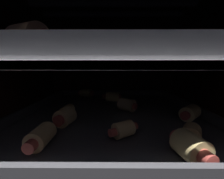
% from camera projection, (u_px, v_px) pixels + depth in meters
% --- Properties ---
extents(ground_plane, '(0.51, 0.50, 0.01)m').
position_uv_depth(ground_plane, '(112.00, 161.00, 0.35)').
color(ground_plane, black).
extents(oven_wall_back, '(0.51, 0.01, 0.40)m').
position_uv_depth(oven_wall_back, '(112.00, 75.00, 0.56)').
color(oven_wall_back, black).
rests_on(oven_wall_back, ground_plane).
extents(oven_wall_left, '(0.01, 0.48, 0.40)m').
position_uv_depth(oven_wall_left, '(6.00, 81.00, 0.32)').
color(oven_wall_left, black).
rests_on(oven_wall_left, ground_plane).
extents(oven_wall_right, '(0.01, 0.48, 0.40)m').
position_uv_depth(oven_wall_right, '(219.00, 81.00, 0.32)').
color(oven_wall_right, black).
rests_on(oven_wall_right, ground_plane).
extents(oven_rack_lower, '(0.46, 0.47, 0.01)m').
position_uv_depth(oven_rack_lower, '(112.00, 117.00, 0.33)').
color(oven_rack_lower, '#B7B7BC').
extents(baking_tray_lower, '(0.40, 0.42, 0.03)m').
position_uv_depth(baking_tray_lower, '(112.00, 113.00, 0.33)').
color(baking_tray_lower, '#4C4C51').
rests_on(baking_tray_lower, oven_rack_lower).
extents(pig_in_blanket_lower_0, '(0.04, 0.05, 0.03)m').
position_uv_depth(pig_in_blanket_lower_0, '(190.00, 133.00, 0.20)').
color(pig_in_blanket_lower_0, '#DCB170').
rests_on(pig_in_blanket_lower_0, baking_tray_lower).
extents(pig_in_blanket_lower_1, '(0.06, 0.04, 0.03)m').
position_uv_depth(pig_in_blanket_lower_1, '(85.00, 93.00, 0.50)').
color(pig_in_blanket_lower_1, '#D3C771').
rests_on(pig_in_blanket_lower_1, baking_tray_lower).
extents(pig_in_blanket_lower_2, '(0.04, 0.06, 0.03)m').
position_uv_depth(pig_in_blanket_lower_2, '(189.00, 147.00, 0.16)').
color(pig_in_blanket_lower_2, '#DABE78').
rests_on(pig_in_blanket_lower_2, baking_tray_lower).
extents(pig_in_blanket_lower_3, '(0.03, 0.06, 0.03)m').
position_uv_depth(pig_in_blanket_lower_3, '(40.00, 136.00, 0.19)').
color(pig_in_blanket_lower_3, '#DAB175').
rests_on(pig_in_blanket_lower_3, baking_tray_lower).
extents(pig_in_blanket_lower_4, '(0.05, 0.05, 0.03)m').
position_uv_depth(pig_in_blanket_lower_4, '(126.00, 105.00, 0.34)').
color(pig_in_blanket_lower_4, '#DEB884').
rests_on(pig_in_blanket_lower_4, baking_tray_lower).
extents(pig_in_blanket_lower_5, '(0.05, 0.04, 0.02)m').
position_uv_depth(pig_in_blanket_lower_5, '(122.00, 129.00, 0.22)').
color(pig_in_blanket_lower_5, '#DEB579').
rests_on(pig_in_blanket_lower_5, baking_tray_lower).
extents(pig_in_blanket_lower_6, '(0.06, 0.04, 0.03)m').
position_uv_depth(pig_in_blanket_lower_6, '(111.00, 97.00, 0.43)').
color(pig_in_blanket_lower_6, '#E2C178').
rests_on(pig_in_blanket_lower_6, baking_tray_lower).
extents(pig_in_blanket_lower_7, '(0.04, 0.05, 0.03)m').
position_uv_depth(pig_in_blanket_lower_7, '(64.00, 117.00, 0.26)').
color(pig_in_blanket_lower_7, '#DEBC81').
rests_on(pig_in_blanket_lower_7, baking_tray_lower).
extents(pig_in_blanket_lower_8, '(0.06, 0.05, 0.03)m').
position_uv_depth(pig_in_blanket_lower_8, '(189.00, 113.00, 0.28)').
color(pig_in_blanket_lower_8, '#DAC27E').
rests_on(pig_in_blanket_lower_8, baking_tray_lower).
extents(pig_in_blanket_lower_9, '(0.03, 0.05, 0.02)m').
position_uv_depth(pig_in_blanket_lower_9, '(66.00, 111.00, 0.31)').
color(pig_in_blanket_lower_9, '#D9B376').
rests_on(pig_in_blanket_lower_9, baking_tray_lower).
extents(oven_rack_upper, '(0.47, 0.47, 0.01)m').
position_uv_depth(oven_rack_upper, '(112.00, 66.00, 0.31)').
color(oven_rack_upper, '#B7B7BC').
extents(baking_tray_upper, '(0.40, 0.42, 0.02)m').
position_uv_depth(baking_tray_upper, '(112.00, 62.00, 0.31)').
color(baking_tray_upper, silver).
rests_on(baking_tray_upper, oven_rack_upper).
extents(pig_in_blanket_upper_0, '(0.03, 0.05, 0.03)m').
position_uv_depth(pig_in_blanket_upper_0, '(208.00, 48.00, 0.20)').
color(pig_in_blanket_upper_0, '#DFBE85').
rests_on(pig_in_blanket_upper_0, baking_tray_upper).
extents(pig_in_blanket_upper_1, '(0.05, 0.04, 0.03)m').
position_uv_depth(pig_in_blanket_upper_1, '(27.00, 39.00, 0.14)').
color(pig_in_blanket_upper_1, '#E8B376').
rests_on(pig_in_blanket_upper_1, baking_tray_upper).
extents(pig_in_blanket_upper_2, '(0.04, 0.05, 0.03)m').
position_uv_depth(pig_in_blanket_upper_2, '(64.00, 50.00, 0.24)').
color(pig_in_blanket_upper_2, '#E1B886').
rests_on(pig_in_blanket_upper_2, baking_tray_upper).
extents(pig_in_blanket_upper_3, '(0.04, 0.05, 0.03)m').
position_uv_depth(pig_in_blanket_upper_3, '(163.00, 56.00, 0.37)').
color(pig_in_blanket_upper_3, '#ECC37A').
rests_on(pig_in_blanket_upper_3, baking_tray_upper).
extents(pig_in_blanket_upper_4, '(0.05, 0.03, 0.03)m').
position_uv_depth(pig_in_blanket_upper_4, '(36.00, 54.00, 0.28)').
color(pig_in_blanket_upper_4, '#E1BC79').
rests_on(pig_in_blanket_upper_4, baking_tray_upper).
extents(pig_in_blanket_upper_5, '(0.06, 0.03, 0.03)m').
position_uv_depth(pig_in_blanket_upper_5, '(165.00, 47.00, 0.20)').
color(pig_in_blanket_upper_5, '#EAC082').
rests_on(pig_in_blanket_upper_5, baking_tray_upper).
extents(pig_in_blanket_upper_6, '(0.05, 0.04, 0.03)m').
position_uv_depth(pig_in_blanket_upper_6, '(125.00, 56.00, 0.36)').
color(pig_in_blanket_upper_6, '#E9B171').
rests_on(pig_in_blanket_upper_6, baking_tray_upper).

